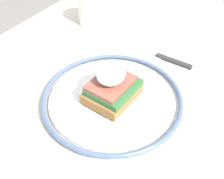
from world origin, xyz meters
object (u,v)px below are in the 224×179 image
Objects in this scene: sandwich at (112,86)px; cup at (92,10)px; plate at (112,99)px; knife at (163,58)px; fork at (45,161)px.

cup is at bearing 46.08° from sandwich.
cup reaches higher than plate.
knife is 2.40× the size of cup.
fork is at bearing 177.49° from sandwich.
fork is 0.44m from cup.
knife is (0.18, -0.01, -0.04)m from sandwich.
knife is at bearing -3.59° from fork.
fork is at bearing 176.41° from knife.
fork is (-0.18, 0.01, -0.01)m from plate.
fork is 2.08× the size of cup.
sandwich reaches higher than cup.
fork is 0.36m from knife.
cup is (0.03, 0.23, 0.04)m from knife.
sandwich reaches higher than plate.
plate reaches higher than fork.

